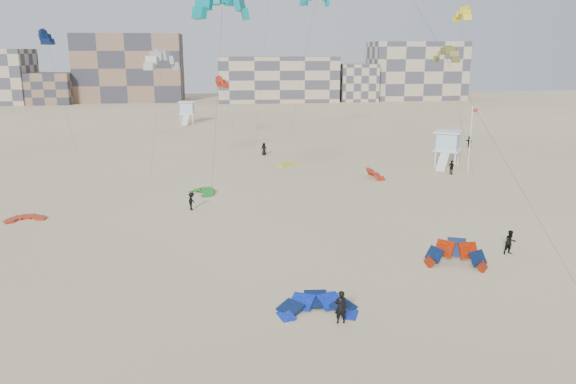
{
  "coord_description": "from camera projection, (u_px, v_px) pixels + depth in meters",
  "views": [
    {
      "loc": [
        -3.96,
        -26.53,
        13.81
      ],
      "look_at": [
        -0.43,
        6.0,
        5.5
      ],
      "focal_mm": 35.0,
      "sensor_mm": 36.0,
      "label": 1
    }
  ],
  "objects": [
    {
      "name": "condo_east",
      "position": [
        416.0,
        71.0,
        159.82
      ],
      "size": [
        26.0,
        14.0,
        16.0
      ],
      "primitive_type": "cube",
      "color": "tan",
      "rests_on": "ground"
    },
    {
      "name": "kitesurfer_c",
      "position": [
        192.0,
        201.0,
        49.58
      ],
      "size": [
        0.88,
        1.17,
        1.61
      ],
      "primitive_type": "imported",
      "rotation": [
        0.0,
        0.0,
        1.27
      ],
      "color": "black",
      "rests_on": "ground"
    },
    {
      "name": "kite_ground_yellow",
      "position": [
        289.0,
        165.0,
        69.08
      ],
      "size": [
        3.66,
        3.74,
        0.53
      ],
      "primitive_type": null,
      "rotation": [
        0.05,
        0.0,
        0.41
      ],
      "color": "yellow",
      "rests_on": "ground"
    },
    {
      "name": "kite_ground_green",
      "position": [
        202.0,
        194.0,
        55.47
      ],
      "size": [
        4.47,
        4.42,
        1.72
      ],
      "primitive_type": null,
      "rotation": [
        0.27,
        0.0,
        -0.95
      ],
      "color": "#1D901A",
      "rests_on": "ground"
    },
    {
      "name": "lifeguard_tower_near",
      "position": [
        447.0,
        149.0,
        68.09
      ],
      "size": [
        4.17,
        6.45,
        4.29
      ],
      "rotation": [
        0.0,
        0.0,
        -0.54
      ],
      "color": "white",
      "rests_on": "ground"
    },
    {
      "name": "kitesurfer_d",
      "position": [
        452.0,
        167.0,
        63.81
      ],
      "size": [
        0.81,
        1.02,
        1.62
      ],
      "primitive_type": "imported",
      "rotation": [
        0.0,
        0.0,
        2.08
      ],
      "color": "black",
      "rests_on": "ground"
    },
    {
      "name": "kite_fly_navy",
      "position": [
        46.0,
        39.0,
        66.72
      ],
      "size": [
        4.38,
        3.74,
        15.48
      ],
      "rotation": [
        0.0,
        0.0,
        1.66
      ],
      "color": "#0C2047",
      "rests_on": "ground"
    },
    {
      "name": "condo_west_b",
      "position": [
        130.0,
        68.0,
        153.14
      ],
      "size": [
        28.0,
        14.0,
        18.0
      ],
      "primitive_type": "cube",
      "color": "#7D614B",
      "rests_on": "ground"
    },
    {
      "name": "flagpole",
      "position": [
        470.0,
        139.0,
        63.46
      ],
      "size": [
        0.63,
        0.1,
        7.7
      ],
      "color": "white",
      "rests_on": "ground"
    },
    {
      "name": "kitesurfer_main",
      "position": [
        341.0,
        307.0,
        28.99
      ],
      "size": [
        0.68,
        0.47,
        1.8
      ],
      "primitive_type": "imported",
      "rotation": [
        0.0,
        0.0,
        3.2
      ],
      "color": "black",
      "rests_on": "ground"
    },
    {
      "name": "kite_fly_grey",
      "position": [
        162.0,
        62.0,
        58.66
      ],
      "size": [
        5.48,
        7.39,
        12.88
      ],
      "rotation": [
        0.0,
        0.0,
        0.76
      ],
      "color": "#BBBBBB",
      "rests_on": "ground"
    },
    {
      "name": "kite_ground_red_far",
      "position": [
        375.0,
        178.0,
        62.18
      ],
      "size": [
        3.39,
        3.3,
        3.09
      ],
      "primitive_type": null,
      "rotation": [
        0.78,
        0.0,
        1.68
      ],
      "color": "red",
      "rests_on": "ground"
    },
    {
      "name": "kitesurfer_f",
      "position": [
        469.0,
        142.0,
        81.57
      ],
      "size": [
        0.63,
        1.58,
        1.66
      ],
      "primitive_type": "imported",
      "rotation": [
        0.0,
        0.0,
        -1.48
      ],
      "color": "black",
      "rests_on": "ground"
    },
    {
      "name": "condo_mid",
      "position": [
        277.0,
        79.0,
        154.21
      ],
      "size": [
        32.0,
        16.0,
        12.0
      ],
      "primitive_type": "cube",
      "color": "tan",
      "rests_on": "ground"
    },
    {
      "name": "ground",
      "position": [
        309.0,
        321.0,
        29.38
      ],
      "size": [
        320.0,
        320.0,
        0.0
      ],
      "primitive_type": "plane",
      "color": "beige",
      "rests_on": "ground"
    },
    {
      "name": "condo_fill_right",
      "position": [
        357.0,
        83.0,
        154.83
      ],
      "size": [
        10.0,
        10.0,
        10.0
      ],
      "primitive_type": "cube",
      "color": "tan",
      "rests_on": "ground"
    },
    {
      "name": "lifeguard_tower_far",
      "position": [
        187.0,
        113.0,
        107.45
      ],
      "size": [
        3.26,
        5.92,
        4.23
      ],
      "rotation": [
        0.0,
        0.0,
        -0.09
      ],
      "color": "white",
      "rests_on": "ground"
    },
    {
      "name": "kitesurfer_e",
      "position": [
        264.0,
        149.0,
        75.53
      ],
      "size": [
        0.95,
        0.81,
        1.65
      ],
      "primitive_type": "imported",
      "rotation": [
        0.0,
        0.0,
        -0.41
      ],
      "color": "black",
      "rests_on": "ground"
    },
    {
      "name": "kite_fly_red",
      "position": [
        222.0,
        83.0,
        84.52
      ],
      "size": [
        4.33,
        4.91,
        9.43
      ],
      "rotation": [
        0.0,
        0.0,
        1.89
      ],
      "color": "red",
      "rests_on": "ground"
    },
    {
      "name": "kite_ground_orange",
      "position": [
        455.0,
        266.0,
        36.91
      ],
      "size": [
        5.19,
        5.1,
        3.93
      ],
      "primitive_type": null,
      "rotation": [
        1.0,
        0.0,
        -0.36
      ],
      "color": "red",
      "rests_on": "ground"
    },
    {
      "name": "kite_fly_teal_a",
      "position": [
        222.0,
        8.0,
        41.27
      ],
      "size": [
        5.33,
        10.33,
        17.32
      ],
      "rotation": [
        0.0,
        0.0,
        0.35
      ],
      "color": "#057C96",
      "rests_on": "ground"
    },
    {
      "name": "kite_fly_olive",
      "position": [
        446.0,
        56.0,
        66.31
      ],
      "size": [
        4.65,
        14.52,
        13.36
      ],
      "rotation": [
        0.0,
        0.0,
        -1.11
      ],
      "color": "brown",
      "rests_on": "ground"
    },
    {
      "name": "kitesurfer_b",
      "position": [
        510.0,
        242.0,
        38.83
      ],
      "size": [
        0.92,
        0.77,
        1.72
      ],
      "primitive_type": "imported",
      "rotation": [
        0.0,
        0.0,
        0.15
      ],
      "color": "black",
      "rests_on": "ground"
    },
    {
      "name": "kite_ground_blue",
      "position": [
        317.0,
        312.0,
        30.4
      ],
      "size": [
        4.54,
        4.77,
        2.5
      ],
      "primitive_type": null,
      "rotation": [
        0.3,
        0.0,
        -0.05
      ],
      "color": "#0F35D3",
      "rests_on": "ground"
    },
    {
      "name": "kite_fly_yellow",
      "position": [
        463.0,
        15.0,
        76.0
      ],
      "size": [
        3.93,
        3.9,
        18.62
      ],
      "rotation": [
        0.0,
        0.0,
        -1.53
      ],
      "color": "yellow",
      "rests_on": "ground"
    },
    {
      "name": "condo_fill_left",
      "position": [
        49.0,
        88.0,
        146.51
      ],
      "size": [
        12.0,
        10.0,
        8.0
      ],
      "primitive_type": "cube",
      "color": "#7D614B",
      "rests_on": "ground"
    },
    {
      "name": "kite_ground_red",
      "position": [
        25.0,
        220.0,
        46.88
      ],
      "size": [
        3.59,
        3.72,
        0.57
      ],
      "primitive_type": null,
      "rotation": [
        0.05,
        0.0,
        0.28
      ],
      "color": "red",
      "rests_on": "ground"
    }
  ]
}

